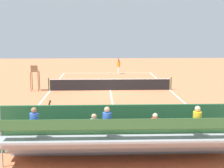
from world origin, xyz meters
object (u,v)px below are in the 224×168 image
at_px(umpire_chair, 35,75).
at_px(courtside_bench, 196,132).
at_px(equipment_bag, 148,142).
at_px(line_judge, 48,121).
at_px(bleacher_stand, 122,140).
at_px(tennis_net, 110,84).
at_px(tennis_racket, 112,73).
at_px(tennis_ball_near, 125,74).
at_px(tennis_player, 119,65).

relative_size(umpire_chair, courtside_bench, 1.19).
distance_m(equipment_bag, line_judge, 4.58).
bearing_deg(umpire_chair, bleacher_stand, 112.00).
xyz_separation_m(tennis_net, bleacher_stand, (0.03, 15.35, 0.45)).
bearing_deg(tennis_racket, umpire_chair, 57.77).
distance_m(bleacher_stand, line_judge, 4.07).
relative_size(bleacher_stand, umpire_chair, 4.23).
bearing_deg(bleacher_stand, umpire_chair, -68.00).
bearing_deg(tennis_net, tennis_racket, -93.05).
height_order(umpire_chair, tennis_ball_near, umpire_chair).
xyz_separation_m(tennis_racket, line_judge, (3.78, 23.48, 1.00)).
bearing_deg(tennis_racket, tennis_player, 141.54).
height_order(bleacher_stand, tennis_ball_near, bleacher_stand).
height_order(equipment_bag, line_judge, line_judge).
distance_m(tennis_player, line_judge, 23.36).
bearing_deg(tennis_ball_near, umpire_chair, 49.66).
height_order(bleacher_stand, equipment_bag, bleacher_stand).
height_order(tennis_player, tennis_ball_near, tennis_player).
bearing_deg(tennis_player, line_judge, 78.94).
relative_size(tennis_net, tennis_racket, 17.92).
xyz_separation_m(umpire_chair, courtside_bench, (-9.61, 13.20, -0.76)).
bearing_deg(equipment_bag, line_judge, -7.39).
xyz_separation_m(tennis_player, tennis_racket, (0.70, -0.56, -1.00)).
relative_size(courtside_bench, tennis_player, 0.93).
xyz_separation_m(bleacher_stand, equipment_bag, (-1.28, -1.95, -0.78)).
xyz_separation_m(equipment_bag, line_judge, (4.47, -0.58, 0.84)).
distance_m(tennis_racket, tennis_ball_near, 1.79).
bearing_deg(umpire_chair, tennis_player, -126.27).
height_order(courtside_bench, tennis_racket, courtside_bench).
bearing_deg(line_judge, tennis_racket, -99.15).
distance_m(tennis_net, bleacher_stand, 15.36).
bearing_deg(courtside_bench, tennis_player, -84.76).
bearing_deg(tennis_ball_near, equipment_bag, 88.39).
relative_size(umpire_chair, equipment_bag, 2.38).
distance_m(umpire_chair, tennis_player, 12.63).
bearing_deg(courtside_bench, line_judge, -3.90).
distance_m(tennis_net, courtside_bench, 13.70).
relative_size(bleacher_stand, equipment_bag, 10.07).
bearing_deg(umpire_chair, tennis_ball_near, -130.34).
relative_size(bleacher_stand, line_judge, 4.70).
height_order(tennis_net, bleacher_stand, bleacher_stand).
relative_size(courtside_bench, line_judge, 0.93).
bearing_deg(tennis_racket, tennis_net, 86.95).
relative_size(tennis_net, tennis_ball_near, 156.06).
bearing_deg(bleacher_stand, line_judge, -38.46).
bearing_deg(tennis_ball_near, tennis_player, -45.38).
xyz_separation_m(courtside_bench, tennis_racket, (2.84, -23.94, -0.54)).
height_order(equipment_bag, tennis_racket, equipment_bag).
height_order(bleacher_stand, line_judge, bleacher_stand).
relative_size(bleacher_stand, tennis_racket, 15.76).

